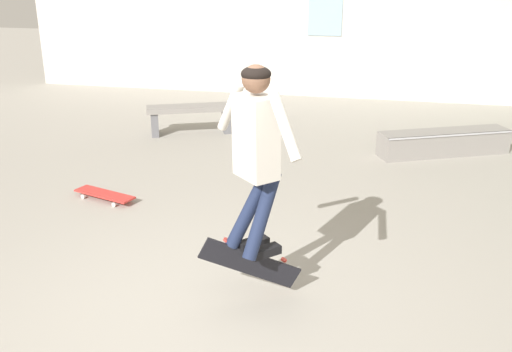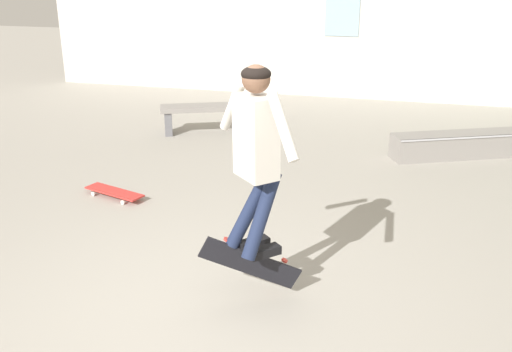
# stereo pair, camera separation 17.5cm
# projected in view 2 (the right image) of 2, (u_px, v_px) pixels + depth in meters

# --- Properties ---
(ground_plane) EXTENTS (40.00, 40.00, 0.00)m
(ground_plane) POSITION_uv_depth(u_px,v_px,m) (207.00, 314.00, 4.63)
(ground_plane) COLOR #A39E93
(building_backdrop) EXTENTS (14.19, 0.52, 5.03)m
(building_backdrop) POSITION_uv_depth(u_px,v_px,m) (348.00, 0.00, 11.74)
(building_backdrop) COLOR beige
(building_backdrop) RESTS_ON ground_plane
(park_bench) EXTENTS (1.48, 0.93, 0.48)m
(park_bench) POSITION_uv_depth(u_px,v_px,m) (204.00, 113.00, 9.56)
(park_bench) COLOR gray
(park_bench) RESTS_ON ground_plane
(skate_ledge) EXTENTS (1.97, 1.23, 0.36)m
(skate_ledge) POSITION_uv_depth(u_px,v_px,m) (458.00, 145.00, 8.39)
(skate_ledge) COLOR gray
(skate_ledge) RESTS_ON ground_plane
(skater) EXTENTS (0.84, 0.82, 1.51)m
(skater) POSITION_uv_depth(u_px,v_px,m) (256.00, 146.00, 4.28)
(skater) COLOR silver
(skateboard_flipping) EXTENTS (0.80, 0.36, 0.56)m
(skateboard_flipping) POSITION_uv_depth(u_px,v_px,m) (251.00, 263.00, 4.69)
(skateboard_flipping) COLOR black
(skateboard_resting) EXTENTS (0.84, 0.44, 0.08)m
(skateboard_resting) POSITION_uv_depth(u_px,v_px,m) (114.00, 192.00, 6.94)
(skateboard_resting) COLOR red
(skateboard_resting) RESTS_ON ground_plane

